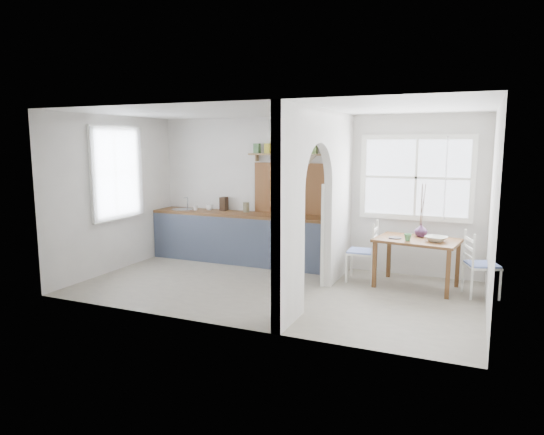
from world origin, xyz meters
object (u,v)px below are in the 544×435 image
at_px(dining_table, 416,263).
at_px(chair_right, 482,264).
at_px(kettle, 329,211).
at_px(chair_left, 362,251).
at_px(vase, 421,230).

xyz_separation_m(dining_table, chair_right, (0.90, -0.09, 0.09)).
bearing_deg(kettle, chair_right, -26.06).
bearing_deg(chair_left, vase, 100.79).
height_order(dining_table, chair_right, chair_right).
bearing_deg(vase, chair_right, -19.98).
bearing_deg(vase, dining_table, -96.09).
bearing_deg(chair_right, dining_table, 64.94).
relative_size(chair_right, vase, 4.58).
bearing_deg(dining_table, chair_left, -173.28).
relative_size(chair_left, kettle, 3.73).
distance_m(dining_table, kettle, 1.64).
distance_m(chair_left, kettle, 0.90).
bearing_deg(chair_left, chair_right, 83.72).
xyz_separation_m(kettle, vase, (1.49, -0.13, -0.19)).
xyz_separation_m(chair_right, kettle, (-2.36, 0.44, 0.57)).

